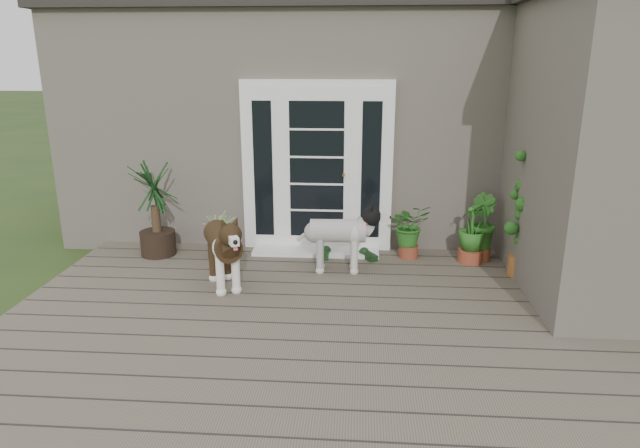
{
  "coord_description": "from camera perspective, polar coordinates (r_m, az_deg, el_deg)",
  "views": [
    {
      "loc": [
        0.34,
        -4.33,
        2.51
      ],
      "look_at": [
        -0.1,
        1.75,
        0.7
      ],
      "focal_mm": 31.31,
      "sensor_mm": 36.0,
      "label": 1
    }
  ],
  "objects": [
    {
      "name": "door_step",
      "position": [
        7.15,
        -0.42,
        -2.76
      ],
      "size": [
        1.6,
        0.4,
        0.05
      ],
      "primitive_type": "cube",
      "color": "white",
      "rests_on": "deck"
    },
    {
      "name": "house_main",
      "position": [
        9.04,
        2.01,
        10.44
      ],
      "size": [
        7.4,
        4.0,
        3.1
      ],
      "primitive_type": "cube",
      "color": "#665E54",
      "rests_on": "ground"
    },
    {
      "name": "clog_left",
      "position": [
        6.97,
        4.95,
        -3.17
      ],
      "size": [
        0.3,
        0.35,
        0.1
      ],
      "primitive_type": null,
      "rotation": [
        0.0,
        0.0,
        0.56
      ],
      "color": "black",
      "rests_on": "deck"
    },
    {
      "name": "white_dog",
      "position": [
        6.45,
        1.83,
        -1.83
      ],
      "size": [
        0.88,
        0.4,
        0.72
      ],
      "primitive_type": null,
      "rotation": [
        0.0,
        0.0,
        -1.53
      ],
      "color": "silver",
      "rests_on": "deck"
    },
    {
      "name": "deck",
      "position": [
        5.34,
        0.01,
        -10.79
      ],
      "size": [
        6.2,
        4.6,
        0.12
      ],
      "primitive_type": "cube",
      "color": "#6B5B4C",
      "rests_on": "ground"
    },
    {
      "name": "herb_c",
      "position": [
        7.0,
        15.22,
        -1.45
      ],
      "size": [
        0.54,
        0.54,
        0.6
      ],
      "primitive_type": "imported",
      "rotation": [
        0.0,
        0.0,
        4.02
      ],
      "color": "#28641C",
      "rests_on": "deck"
    },
    {
      "name": "herb_b",
      "position": [
        7.11,
        16.09,
        -1.21
      ],
      "size": [
        0.52,
        0.52,
        0.6
      ],
      "primitive_type": "imported",
      "rotation": [
        0.0,
        0.0,
        1.95
      ],
      "color": "#225618",
      "rests_on": "deck"
    },
    {
      "name": "herb_a",
      "position": [
        7.0,
        9.1,
        -0.97
      ],
      "size": [
        0.62,
        0.62,
        0.62
      ],
      "primitive_type": "imported",
      "rotation": [
        0.0,
        0.0,
        0.34
      ],
      "color": "#185418",
      "rests_on": "deck"
    },
    {
      "name": "spider_plant",
      "position": [
        7.02,
        -10.04,
        -0.92
      ],
      "size": [
        0.74,
        0.74,
        0.63
      ],
      "primitive_type": null,
      "rotation": [
        0.0,
        0.0,
        0.3
      ],
      "color": "#95B56F",
      "rests_on": "deck"
    },
    {
      "name": "brindle_dog",
      "position": [
        6.08,
        -9.86,
        -2.98
      ],
      "size": [
        0.76,
        1.0,
        0.77
      ],
      "primitive_type": null,
      "rotation": [
        0.0,
        0.0,
        3.59
      ],
      "color": "#402B17",
      "rests_on": "deck"
    },
    {
      "name": "door_unit",
      "position": [
        7.07,
        -0.31,
        5.83
      ],
      "size": [
        1.9,
        0.14,
        2.15
      ],
      "primitive_type": "cube",
      "color": "white",
      "rests_on": "deck"
    },
    {
      "name": "yucca",
      "position": [
        7.23,
        -16.49,
        1.53
      ],
      "size": [
        1.07,
        1.07,
        1.21
      ],
      "primitive_type": null,
      "rotation": [
        0.0,
        0.0,
        -0.36
      ],
      "color": "#133411",
      "rests_on": "deck"
    },
    {
      "name": "sapling",
      "position": [
        6.58,
        20.66,
        2.21
      ],
      "size": [
        0.57,
        0.57,
        1.76
      ],
      "primitive_type": null,
      "rotation": [
        0.0,
        0.0,
        0.11
      ],
      "color": "#18541C",
      "rests_on": "deck"
    },
    {
      "name": "clog_right",
      "position": [
        6.99,
        0.51,
        -3.04
      ],
      "size": [
        0.17,
        0.33,
        0.1
      ],
      "primitive_type": null,
      "rotation": [
        0.0,
        0.0,
        -0.08
      ],
      "color": "#153615",
      "rests_on": "deck"
    },
    {
      "name": "house_wing",
      "position": [
        6.44,
        27.69,
        6.07
      ],
      "size": [
        1.6,
        2.4,
        3.1
      ],
      "primitive_type": "cube",
      "color": "#665E54",
      "rests_on": "ground"
    },
    {
      "name": "roof_main",
      "position": [
        9.01,
        2.12,
        20.93
      ],
      "size": [
        7.6,
        4.2,
        0.2
      ],
      "primitive_type": "cube",
      "color": "#2D2826",
      "rests_on": "house_main"
    }
  ]
}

